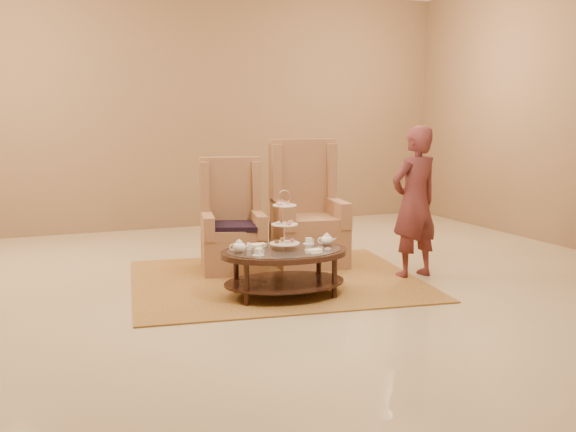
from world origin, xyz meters
name	(u,v)px	position (x,y,z in m)	size (l,w,h in m)	color
ground	(294,294)	(0.00, 0.00, 0.00)	(8.00, 8.00, 0.00)	beige
ceiling	(294,294)	(0.00, 0.00, 0.00)	(8.00, 8.00, 0.02)	white
wall_back	(190,108)	(0.00, 4.00, 1.75)	(8.00, 0.04, 3.50)	#886B4A
rug	(276,280)	(0.02, 0.54, 0.01)	(3.10, 2.70, 0.01)	#AC863D
tea_table	(285,258)	(-0.10, -0.03, 0.36)	(1.24, 0.91, 0.98)	black
armchair_left	(232,232)	(-0.24, 1.15, 0.41)	(0.76, 0.78, 1.20)	#A1704C
armchair_right	(306,222)	(0.62, 1.15, 0.46)	(0.85, 0.87, 1.38)	#A1704C
person	(415,202)	(1.39, 0.17, 0.77)	(0.62, 0.46, 1.54)	#5E2829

